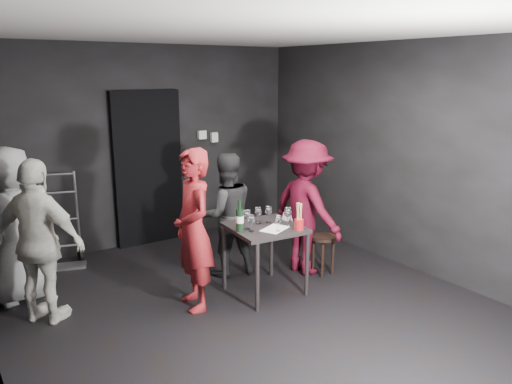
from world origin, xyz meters
TOP-DOWN VIEW (x-y plane):
  - floor at (0.00, 0.00)m, footprint 4.50×5.00m
  - ceiling at (0.00, 0.00)m, footprint 4.50×5.00m
  - wall_back at (0.00, 2.50)m, footprint 4.50×0.04m
  - wall_front at (0.00, -2.50)m, footprint 4.50×0.04m
  - wall_right at (2.25, 0.00)m, footprint 0.04×5.00m
  - doorway at (0.00, 2.44)m, footprint 0.95×0.10m
  - wallbox_upper at (0.85, 2.45)m, footprint 0.12×0.06m
  - wallbox_lower at (1.05, 2.45)m, footprint 0.10×0.06m
  - hand_truck at (-1.21, 2.20)m, footprint 0.39×0.33m
  - tasting_table at (0.37, 0.20)m, footprint 0.72×0.72m
  - stool at (1.23, 0.22)m, footprint 0.30×0.30m
  - server_red at (-0.41, 0.32)m, footprint 0.51×0.70m
  - woman_black at (0.29, 0.88)m, footprint 0.74×0.51m
  - man_maroon at (1.11, 0.40)m, footprint 0.57×1.11m
  - bystander_cream at (-1.73, 0.86)m, footprint 0.99×1.05m
  - bystander_grey at (-1.85, 1.50)m, footprint 0.95×0.66m
  - tasting_mat at (0.39, 0.06)m, footprint 0.35×0.30m
  - wine_glass_a at (0.15, 0.12)m, footprint 0.09×0.09m
  - wine_glass_b at (0.16, 0.22)m, footprint 0.09×0.09m
  - wine_glass_c at (0.35, 0.31)m, footprint 0.09×0.09m
  - wine_glass_d at (0.37, -0.02)m, footprint 0.07×0.07m
  - wine_glass_e at (0.57, 0.07)m, footprint 0.11×0.11m
  - wine_glass_f at (0.47, 0.27)m, footprint 0.09×0.09m
  - wine_bottle at (0.06, 0.20)m, footprint 0.08×0.08m
  - breadstick_cup at (0.59, -0.10)m, footprint 0.10×0.10m
  - reserved_card at (0.67, 0.23)m, footprint 0.07×0.12m

SIDE VIEW (x-z plane):
  - floor at x=0.00m, z-range -0.01..0.01m
  - hand_truck at x=-1.21m, z-range -0.37..0.80m
  - stool at x=1.23m, z-range 0.12..0.59m
  - tasting_table at x=0.37m, z-range 0.28..1.03m
  - woman_black at x=0.29m, z-range 0.00..1.39m
  - tasting_mat at x=0.39m, z-range 0.75..0.75m
  - reserved_card at x=0.67m, z-range 0.75..0.84m
  - bystander_cream at x=-1.73m, z-range 0.00..1.67m
  - man_maroon at x=1.11m, z-range 0.00..1.67m
  - wine_glass_d at x=0.37m, z-range 0.75..0.94m
  - wine_glass_a at x=0.15m, z-range 0.75..0.94m
  - wine_glass_c at x=0.35m, z-range 0.75..0.95m
  - wine_glass_f at x=0.47m, z-range 0.75..0.95m
  - wine_glass_e at x=0.57m, z-range 0.75..0.97m
  - wine_glass_b at x=0.16m, z-range 0.75..0.97m
  - wine_bottle at x=0.06m, z-range 0.71..1.04m
  - bystander_grey at x=-1.85m, z-range 0.00..1.76m
  - server_red at x=-0.41m, z-range 0.00..1.77m
  - breadstick_cup at x=0.59m, z-range 0.73..1.04m
  - doorway at x=0.00m, z-range 0.00..2.10m
  - wall_back at x=0.00m, z-range 0.00..2.70m
  - wall_front at x=0.00m, z-range 0.00..2.70m
  - wall_right at x=2.25m, z-range 0.00..2.70m
  - wallbox_lower at x=1.05m, z-range 1.33..1.47m
  - wallbox_upper at x=0.85m, z-range 1.39..1.51m
  - ceiling at x=0.00m, z-range 2.69..2.71m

